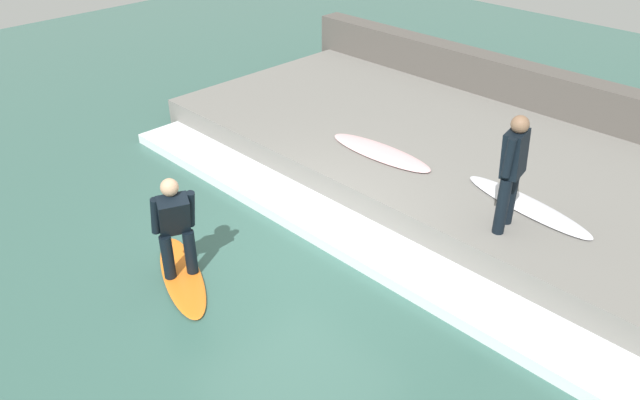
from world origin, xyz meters
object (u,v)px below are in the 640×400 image
surfer_waiting_near (512,167)px  surfboard_spare (380,152)px  surfboard_riding (182,276)px  surfer_riding (175,224)px  surfboard_waiting_near (527,206)px

surfer_waiting_near → surfboard_spare: bearing=79.0°
surfboard_riding → surfer_riding: 0.81m
surfer_waiting_near → surfboard_spare: (0.49, 2.49, -0.85)m
surfboard_waiting_near → surfboard_spare: 2.48m
surfer_riding → surfboard_riding: bearing=153.4°
surfboard_riding → surfer_waiting_near: (3.22, -2.66, 1.38)m
surfer_riding → surfer_waiting_near: bearing=-39.6°
surfboard_riding → surfer_riding: (0.00, -0.00, 0.81)m
surfer_riding → surfboard_waiting_near: surfer_riding is taller
surfboard_spare → surfboard_riding: bearing=177.3°
surfer_riding → surfboard_spare: bearing=-2.7°
surfer_waiting_near → surfboard_spare: surfer_waiting_near is taller
surfboard_riding → surfer_waiting_near: bearing=-39.6°
surfboard_riding → surfboard_waiting_near: (3.89, -2.65, 0.53)m
surfer_riding → surfer_waiting_near: 4.22m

